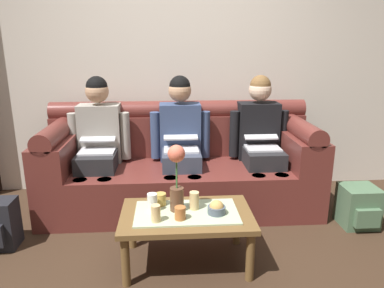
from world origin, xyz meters
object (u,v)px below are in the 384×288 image
object	(u,v)px
snack_bowl	(217,208)
cup_near_left	(194,201)
couch	(181,168)
person_middle	(181,138)
person_right	(260,137)
coffee_table	(187,219)
cup_far_right	(156,213)
cup_far_center	(180,213)
person_left	(98,140)
backpack_right	(358,206)
cup_near_right	(152,202)
flower_vase	(177,176)
cup_far_left	(161,199)

from	to	relation	value
snack_bowl	cup_near_left	world-z (taller)	cup_near_left
couch	snack_bowl	distance (m)	1.04
couch	person_middle	world-z (taller)	person_middle
person_right	snack_bowl	distance (m)	1.17
coffee_table	cup_far_right	size ratio (longest dim) A/B	7.99
snack_bowl	cup_far_right	world-z (taller)	cup_far_right
person_right	cup_far_center	world-z (taller)	person_right
person_left	person_middle	distance (m)	0.75
backpack_right	person_right	bearing A→B (deg)	144.41
cup_near_left	backpack_right	world-z (taller)	cup_near_left
cup_near_right	cup_far_center	xyz separation A→B (m)	(0.19, -0.13, -0.02)
cup_near_left	cup_far_center	size ratio (longest dim) A/B	1.45
person_right	flower_vase	bearing A→B (deg)	-130.77
cup_near_left	cup_far_right	xyz separation A→B (m)	(-0.26, -0.17, -0.01)
flower_vase	cup_far_left	xyz separation A→B (m)	(-0.11, 0.09, -0.21)
cup_far_right	flower_vase	bearing A→B (deg)	47.57
couch	person_left	xyz separation A→B (m)	(-0.75, -0.00, 0.29)
backpack_right	person_left	bearing A→B (deg)	166.74
snack_bowl	cup_far_left	bearing A→B (deg)	156.52
cup_far_center	cup_far_left	size ratio (longest dim) A/B	1.00
cup_far_right	cup_near_right	bearing A→B (deg)	100.40
person_left	couch	bearing A→B (deg)	0.36
person_left	person_right	bearing A→B (deg)	0.00
person_left	coffee_table	bearing A→B (deg)	-52.36
coffee_table	cup_far_left	distance (m)	0.24
person_right	person_left	bearing A→B (deg)	-180.00
couch	backpack_right	world-z (taller)	couch
flower_vase	backpack_right	distance (m)	1.67
person_middle	cup_far_right	bearing A→B (deg)	-100.56
coffee_table	snack_bowl	size ratio (longest dim) A/B	7.43
coffee_table	couch	bearing A→B (deg)	90.00
person_middle	flower_vase	distance (m)	0.94
person_right	cup_near_right	world-z (taller)	person_right
cup_near_right	flower_vase	bearing A→B (deg)	0.28
couch	cup_far_center	world-z (taller)	couch
cup_far_center	cup_near_left	bearing A→B (deg)	54.52
person_right	cup_near_right	xyz separation A→B (m)	(-0.98, -0.94, -0.20)
cup_far_center	cup_far_left	xyz separation A→B (m)	(-0.13, 0.23, 0.00)
cup_far_right	backpack_right	world-z (taller)	cup_far_right
snack_bowl	cup_far_left	world-z (taller)	snack_bowl
person_right	cup_near_left	size ratio (longest dim) A/B	9.84
person_right	cup_near_left	xyz separation A→B (m)	(-0.69, -0.93, -0.20)
cup_far_right	coffee_table	bearing A→B (deg)	31.48
backpack_right	person_middle	bearing A→B (deg)	160.48
couch	cup_far_left	world-z (taller)	couch
flower_vase	snack_bowl	xyz separation A→B (m)	(0.26, -0.07, -0.22)
flower_vase	coffee_table	bearing A→B (deg)	-24.11
snack_bowl	couch	bearing A→B (deg)	101.19
person_right	cup_near_left	world-z (taller)	person_right
couch	person_middle	size ratio (longest dim) A/B	2.02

